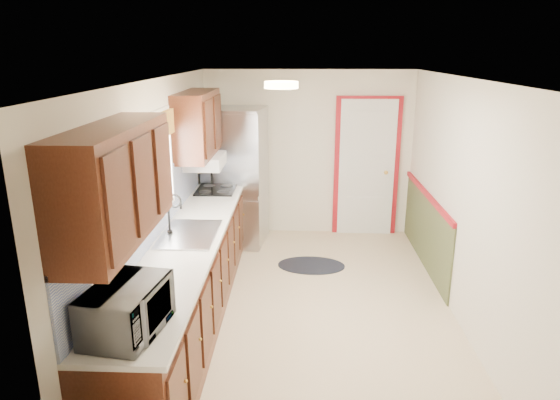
{
  "coord_description": "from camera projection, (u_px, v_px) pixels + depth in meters",
  "views": [
    {
      "loc": [
        -0.14,
        -4.69,
        2.65
      ],
      "look_at": [
        -0.33,
        0.3,
        1.15
      ],
      "focal_mm": 32.0,
      "sensor_mm": 36.0,
      "label": 1
    }
  ],
  "objects": [
    {
      "name": "room_shell",
      "position": [
        312.0,
        204.0,
        4.9
      ],
      "size": [
        3.2,
        5.2,
        2.52
      ],
      "color": "beige",
      "rests_on": "ground"
    },
    {
      "name": "kitchen_run",
      "position": [
        183.0,
        251.0,
        4.78
      ],
      "size": [
        0.63,
        4.0,
        2.2
      ],
      "color": "#3B190D",
      "rests_on": "ground"
    },
    {
      "name": "back_wall_trim",
      "position": [
        378.0,
        180.0,
        7.07
      ],
      "size": [
        1.12,
        2.3,
        2.08
      ],
      "color": "maroon",
      "rests_on": "ground"
    },
    {
      "name": "ceiling_fixture",
      "position": [
        281.0,
        85.0,
        4.39
      ],
      "size": [
        0.3,
        0.3,
        0.06
      ],
      "primitive_type": "cylinder",
      "color": "#FFD88C",
      "rests_on": "room_shell"
    },
    {
      "name": "microwave",
      "position": [
        126.0,
        304.0,
        3.1
      ],
      "size": [
        0.41,
        0.63,
        0.4
      ],
      "primitive_type": "imported",
      "rotation": [
        0.0,
        0.0,
        1.42
      ],
      "color": "white",
      "rests_on": "kitchen_run"
    },
    {
      "name": "refrigerator",
      "position": [
        236.0,
        177.0,
        6.97
      ],
      "size": [
        0.89,
        0.84,
        1.91
      ],
      "rotation": [
        0.0,
        0.0,
        -0.13
      ],
      "color": "#B7B7BC",
      "rests_on": "ground"
    },
    {
      "name": "rug",
      "position": [
        311.0,
        265.0,
        6.4
      ],
      "size": [
        0.88,
        0.59,
        0.01
      ],
      "primitive_type": "ellipsoid",
      "rotation": [
        0.0,
        0.0,
        -0.05
      ],
      "color": "black",
      "rests_on": "ground"
    },
    {
      "name": "cooktop",
      "position": [
        216.0,
        190.0,
        6.36
      ],
      "size": [
        0.48,
        0.58,
        0.02
      ],
      "primitive_type": "cube",
      "color": "black",
      "rests_on": "kitchen_run"
    }
  ]
}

